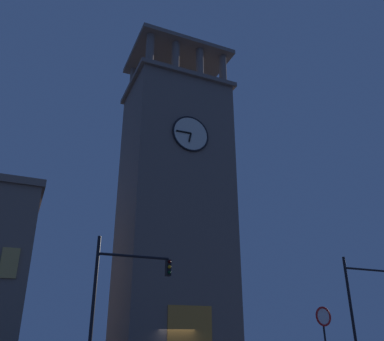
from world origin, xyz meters
The scene contains 4 objects.
clocktower centered at (-0.94, -2.79, 12.02)m, with size 8.87×7.06×29.11m.
traffic_signal_near centered at (-8.73, 8.40, 4.20)m, with size 4.41×0.41×6.39m.
traffic_signal_mid centered at (5.92, 8.36, 4.00)m, with size 3.55×0.41×6.28m.
no_horn_sign centered at (-1.66, 12.61, 2.52)m, with size 0.78×0.14×3.21m.
Camera 1 is at (10.27, 26.37, 2.04)m, focal length 37.09 mm.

